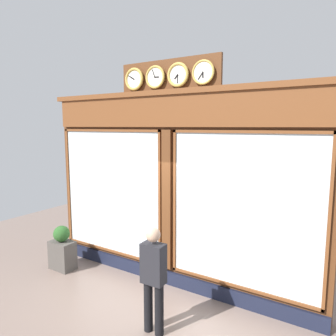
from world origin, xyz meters
name	(u,v)px	position (x,y,z in m)	size (l,w,h in m)	color
shop_facade	(171,188)	(0.00, -0.13, 1.97)	(6.04, 0.42, 4.42)	#5B3319
pedestrian	(153,276)	(-0.62, 1.40, 0.93)	(0.37, 0.23, 1.69)	black
planter_box	(63,255)	(2.36, 0.70, 0.32)	(0.56, 0.36, 0.64)	#4C4742
planter_shrub	(62,234)	(2.36, 0.70, 0.82)	(0.36, 0.36, 0.36)	#285623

